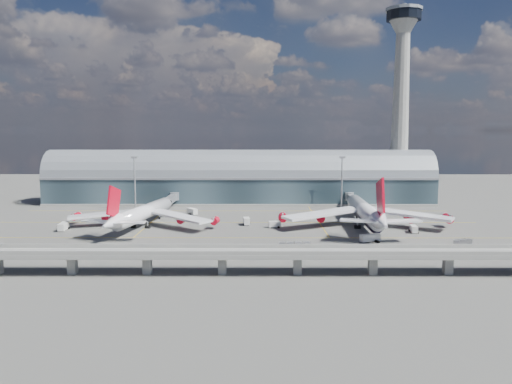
{
  "coord_description": "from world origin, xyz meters",
  "views": [
    {
      "loc": [
        9.41,
        -184.18,
        37.96
      ],
      "look_at": [
        8.75,
        10.0,
        14.0
      ],
      "focal_mm": 35.0,
      "sensor_mm": 36.0,
      "label": 1
    }
  ],
  "objects_px": {
    "airliner_left": "(142,213)",
    "service_truck_4": "(247,221)",
    "service_truck_3": "(414,229)",
    "service_truck_5": "(192,212)",
    "service_truck_2": "(370,238)",
    "cargo_train_1": "(285,249)",
    "airliner_right": "(366,213)",
    "control_tower": "(401,105)",
    "floodlight_mast_left": "(135,181)",
    "floodlight_mast_right": "(342,181)",
    "cargo_train_0": "(294,245)",
    "cargo_train_2": "(463,242)",
    "service_truck_0": "(63,226)",
    "service_truck_1": "(274,224)"
  },
  "relations": [
    {
      "from": "airliner_left",
      "to": "service_truck_5",
      "type": "height_order",
      "value": "airliner_left"
    },
    {
      "from": "floodlight_mast_right",
      "to": "service_truck_0",
      "type": "bearing_deg",
      "value": -155.67
    },
    {
      "from": "service_truck_3",
      "to": "service_truck_2",
      "type": "bearing_deg",
      "value": -135.67
    },
    {
      "from": "floodlight_mast_left",
      "to": "service_truck_0",
      "type": "xyz_separation_m",
      "value": [
        -14.96,
        -51.99,
        -12.1
      ]
    },
    {
      "from": "floodlight_mast_left",
      "to": "service_truck_4",
      "type": "bearing_deg",
      "value": -36.44
    },
    {
      "from": "control_tower",
      "to": "floodlight_mast_right",
      "type": "bearing_deg",
      "value": -141.34
    },
    {
      "from": "service_truck_3",
      "to": "cargo_train_1",
      "type": "distance_m",
      "value": 57.62
    },
    {
      "from": "service_truck_5",
      "to": "cargo_train_1",
      "type": "height_order",
      "value": "service_truck_5"
    },
    {
      "from": "airliner_right",
      "to": "cargo_train_0",
      "type": "relative_size",
      "value": 6.74
    },
    {
      "from": "airliner_right",
      "to": "service_truck_4",
      "type": "bearing_deg",
      "value": 175.69
    },
    {
      "from": "service_truck_0",
      "to": "floodlight_mast_left",
      "type": "bearing_deg",
      "value": 69.04
    },
    {
      "from": "cargo_train_2",
      "to": "service_truck_1",
      "type": "bearing_deg",
      "value": 87.02
    },
    {
      "from": "cargo_train_0",
      "to": "cargo_train_2",
      "type": "relative_size",
      "value": 1.34
    },
    {
      "from": "service_truck_3",
      "to": "service_truck_4",
      "type": "relative_size",
      "value": 1.05
    },
    {
      "from": "control_tower",
      "to": "service_truck_0",
      "type": "relative_size",
      "value": 14.05
    },
    {
      "from": "cargo_train_1",
      "to": "service_truck_4",
      "type": "bearing_deg",
      "value": 34.32
    },
    {
      "from": "floodlight_mast_left",
      "to": "cargo_train_0",
      "type": "bearing_deg",
      "value": -48.25
    },
    {
      "from": "service_truck_1",
      "to": "cargo_train_1",
      "type": "height_order",
      "value": "service_truck_1"
    },
    {
      "from": "floodlight_mast_right",
      "to": "service_truck_5",
      "type": "relative_size",
      "value": 4.22
    },
    {
      "from": "floodlight_mast_right",
      "to": "service_truck_2",
      "type": "distance_m",
      "value": 72.32
    },
    {
      "from": "floodlight_mast_right",
      "to": "cargo_train_0",
      "type": "relative_size",
      "value": 2.41
    },
    {
      "from": "service_truck_1",
      "to": "cargo_train_0",
      "type": "distance_m",
      "value": 34.13
    },
    {
      "from": "service_truck_4",
      "to": "service_truck_5",
      "type": "bearing_deg",
      "value": 129.79
    },
    {
      "from": "floodlight_mast_right",
      "to": "cargo_train_2",
      "type": "xyz_separation_m",
      "value": [
        27.91,
        -75.95,
        -12.71
      ]
    },
    {
      "from": "airliner_left",
      "to": "service_truck_3",
      "type": "distance_m",
      "value": 104.65
    },
    {
      "from": "airliner_right",
      "to": "cargo_train_2",
      "type": "bearing_deg",
      "value": -47.37
    },
    {
      "from": "airliner_left",
      "to": "service_truck_4",
      "type": "distance_m",
      "value": 41.67
    },
    {
      "from": "service_truck_4",
      "to": "service_truck_1",
      "type": "bearing_deg",
      "value": -33.45
    },
    {
      "from": "floodlight_mast_right",
      "to": "service_truck_1",
      "type": "bearing_deg",
      "value": -126.3
    },
    {
      "from": "airliner_left",
      "to": "cargo_train_2",
      "type": "xyz_separation_m",
      "value": [
        114.14,
        -30.14,
        -4.7
      ]
    },
    {
      "from": "service_truck_1",
      "to": "service_truck_0",
      "type": "bearing_deg",
      "value": 84.12
    },
    {
      "from": "service_truck_2",
      "to": "cargo_train_1",
      "type": "distance_m",
      "value": 32.79
    },
    {
      "from": "service_truck_2",
      "to": "service_truck_3",
      "type": "bearing_deg",
      "value": -75.97
    },
    {
      "from": "service_truck_3",
      "to": "service_truck_5",
      "type": "bearing_deg",
      "value": 162.07
    },
    {
      "from": "airliner_left",
      "to": "service_truck_2",
      "type": "relative_size",
      "value": 8.46
    },
    {
      "from": "cargo_train_0",
      "to": "cargo_train_1",
      "type": "distance_m",
      "value": 5.69
    },
    {
      "from": "service_truck_0",
      "to": "airliner_left",
      "type": "bearing_deg",
      "value": 7.23
    },
    {
      "from": "control_tower",
      "to": "cargo_train_0",
      "type": "height_order",
      "value": "control_tower"
    },
    {
      "from": "floodlight_mast_left",
      "to": "airliner_right",
      "type": "bearing_deg",
      "value": -24.15
    },
    {
      "from": "control_tower",
      "to": "service_truck_1",
      "type": "relative_size",
      "value": 21.27
    },
    {
      "from": "floodlight_mast_left",
      "to": "airliner_right",
      "type": "xyz_separation_m",
      "value": [
        101.85,
        -45.66,
        -7.72
      ]
    },
    {
      "from": "service_truck_4",
      "to": "control_tower",
      "type": "bearing_deg",
      "value": 34.35
    },
    {
      "from": "cargo_train_2",
      "to": "cargo_train_1",
      "type": "bearing_deg",
      "value": 120.86
    },
    {
      "from": "cargo_train_2",
      "to": "airliner_right",
      "type": "bearing_deg",
      "value": 63.36
    },
    {
      "from": "control_tower",
      "to": "floodlight_mast_left",
      "type": "distance_m",
      "value": 143.01
    },
    {
      "from": "floodlight_mast_left",
      "to": "airliner_right",
      "type": "distance_m",
      "value": 111.88
    },
    {
      "from": "control_tower",
      "to": "service_truck_4",
      "type": "xyz_separation_m",
      "value": [
        -80.1,
        -68.54,
        -50.15
      ]
    },
    {
      "from": "service_truck_2",
      "to": "service_truck_1",
      "type": "bearing_deg",
      "value": 27.9
    },
    {
      "from": "control_tower",
      "to": "service_truck_4",
      "type": "height_order",
      "value": "control_tower"
    },
    {
      "from": "service_truck_2",
      "to": "service_truck_5",
      "type": "relative_size",
      "value": 1.25
    }
  ]
}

